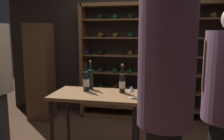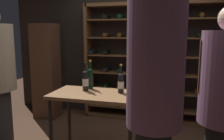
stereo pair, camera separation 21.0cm
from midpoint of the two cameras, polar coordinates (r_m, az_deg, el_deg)
The scene contains 9 objects.
back_wall at distance 4.44m, azimuth 8.10°, elevation 7.58°, with size 5.18×0.10×2.99m, color black.
wine_rack at distance 4.23m, azimuth 12.91°, elevation 1.64°, with size 2.72×0.32×2.14m.
tasting_table at distance 2.88m, azimuth -2.04°, elevation -7.84°, with size 1.08×0.60×0.88m.
person_guest_plum_blouse at distance 1.84m, azimuth 13.77°, elevation -6.07°, with size 0.44×0.44×2.05m.
display_cabinet at distance 4.51m, azimuth -14.73°, elevation -0.32°, with size 0.44×0.36×1.78m, color #4C2D1E.
wine_bottle_black_capsule at distance 2.84m, azimuth 4.34°, elevation -3.15°, with size 0.08×0.08×0.36m.
wine_bottle_amber_reserve at distance 3.05m, azimuth -3.41°, elevation -2.06°, with size 0.07×0.07×0.38m.
wine_bottle_gold_foil at distance 2.95m, azimuth -4.56°, elevation -2.55°, with size 0.08×0.08×0.37m.
wine_glass_stemmed_right at distance 2.62m, azimuth 6.45°, elevation -4.91°, with size 0.07×0.07×0.14m.
Camera 2 is at (0.68, -2.76, 1.61)m, focal length 36.91 mm.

